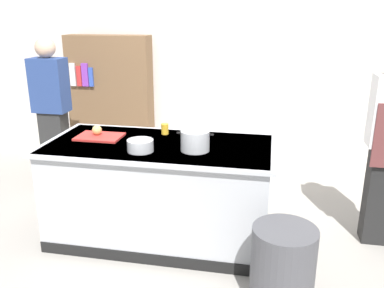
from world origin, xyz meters
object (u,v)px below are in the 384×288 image
(trash_bin, at_px, (282,269))
(bookshelf, at_px, (111,101))
(onion, at_px, (97,130))
(mixing_bowl, at_px, (140,146))
(person_guest, at_px, (52,110))
(stock_pot, at_px, (195,141))
(juice_cup, at_px, (165,129))

(trash_bin, bearing_deg, bookshelf, 131.06)
(onion, distance_m, bookshelf, 1.80)
(onion, bearing_deg, bookshelf, 107.99)
(mixing_bowl, relative_size, trash_bin, 0.35)
(person_guest, bearing_deg, stock_pot, 80.28)
(bookshelf, bearing_deg, juice_cup, -52.97)
(onion, xyz_separation_m, bookshelf, (-0.55, 1.71, -0.11))
(stock_pot, xyz_separation_m, trash_bin, (0.73, -0.65, -0.68))
(trash_bin, bearing_deg, onion, 153.11)
(stock_pot, bearing_deg, juice_cup, 131.68)
(juice_cup, bearing_deg, person_guest, 157.32)
(bookshelf, bearing_deg, stock_pot, -51.93)
(mixing_bowl, relative_size, juice_cup, 2.15)
(onion, height_order, mixing_bowl, onion)
(mixing_bowl, bearing_deg, bookshelf, 117.83)
(juice_cup, bearing_deg, mixing_bowl, -98.21)
(person_guest, distance_m, bookshelf, 0.95)
(trash_bin, bearing_deg, person_guest, 147.04)
(stock_pot, height_order, trash_bin, stock_pot)
(mixing_bowl, distance_m, person_guest, 1.81)
(bookshelf, bearing_deg, mixing_bowl, -62.17)
(stock_pot, bearing_deg, trash_bin, -41.46)
(onion, relative_size, stock_pot, 0.29)
(juice_cup, distance_m, trash_bin, 1.65)
(trash_bin, distance_m, bookshelf, 3.43)
(mixing_bowl, xyz_separation_m, juice_cup, (0.07, 0.51, 0.00))
(stock_pot, distance_m, bookshelf, 2.43)
(stock_pot, bearing_deg, person_guest, 150.96)
(trash_bin, height_order, bookshelf, bookshelf)
(onion, xyz_separation_m, person_guest, (-0.91, 0.83, -0.05))
(mixing_bowl, xyz_separation_m, trash_bin, (1.16, -0.54, -0.64))
(onion, bearing_deg, mixing_bowl, -30.90)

